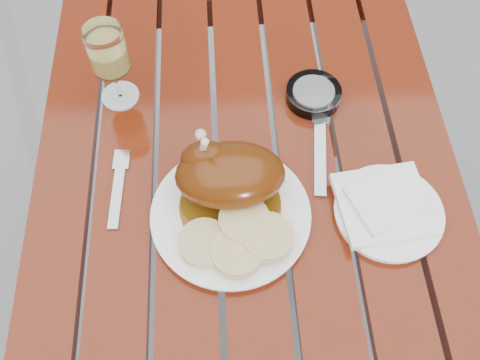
% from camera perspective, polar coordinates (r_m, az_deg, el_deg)
% --- Properties ---
extents(ground, '(60.00, 60.00, 0.00)m').
position_cam_1_polar(ground, '(1.69, 0.50, -13.03)').
color(ground, slate).
rests_on(ground, ground).
extents(table, '(0.80, 1.20, 0.75)m').
position_cam_1_polar(table, '(1.33, 0.63, -8.06)').
color(table, maroon).
rests_on(table, ground).
extents(dinner_plate, '(0.30, 0.30, 0.02)m').
position_cam_1_polar(dinner_plate, '(0.95, -1.00, -3.81)').
color(dinner_plate, white).
rests_on(dinner_plate, table).
extents(roast_duck, '(0.19, 0.19, 0.14)m').
position_cam_1_polar(roast_duck, '(0.92, -1.44, 0.63)').
color(roast_duck, '#5F3B0A').
rests_on(roast_duck, dinner_plate).
extents(bread_dumplings, '(0.20, 0.14, 0.03)m').
position_cam_1_polar(bread_dumplings, '(0.90, -0.19, -6.22)').
color(bread_dumplings, tan).
rests_on(bread_dumplings, dinner_plate).
extents(wine_glass, '(0.08, 0.08, 0.18)m').
position_cam_1_polar(wine_glass, '(1.07, -13.53, 11.75)').
color(wine_glass, '#D6C561').
rests_on(wine_glass, table).
extents(side_plate, '(0.21, 0.21, 0.02)m').
position_cam_1_polar(side_plate, '(0.99, 15.54, -3.39)').
color(side_plate, white).
rests_on(side_plate, table).
extents(napkin, '(0.17, 0.16, 0.01)m').
position_cam_1_polar(napkin, '(0.98, 15.07, -2.51)').
color(napkin, white).
rests_on(napkin, side_plate).
extents(ashtray, '(0.13, 0.13, 0.03)m').
position_cam_1_polar(ashtray, '(1.11, 7.82, 9.04)').
color(ashtray, '#B2B7BC').
rests_on(ashtray, table).
extents(fork, '(0.03, 0.16, 0.01)m').
position_cam_1_polar(fork, '(1.01, -12.94, -1.20)').
color(fork, gray).
rests_on(fork, table).
extents(knife, '(0.05, 0.23, 0.01)m').
position_cam_1_polar(knife, '(1.05, 8.52, 3.72)').
color(knife, gray).
rests_on(knife, table).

